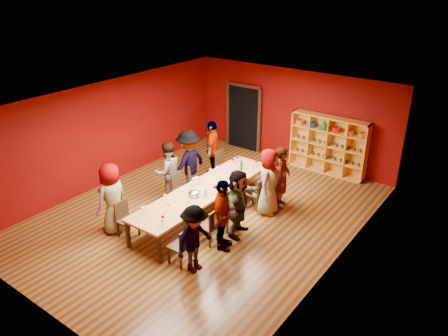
{
  "coord_description": "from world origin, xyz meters",
  "views": [
    {
      "loc": [
        6.2,
        -7.57,
        5.82
      ],
      "look_at": [
        0.16,
        0.6,
        1.15
      ],
      "focal_mm": 35.0,
      "sensor_mm": 36.0,
      "label": 1
    }
  ],
  "objects": [
    {
      "name": "chair_person_right_1",
      "position": [
        0.91,
        -0.91,
        0.5
      ],
      "size": [
        0.42,
        0.42,
        0.89
      ],
      "color": "black",
      "rests_on": "ground"
    },
    {
      "name": "wine_glass_5",
      "position": [
        -0.03,
        -0.47,
        0.91
      ],
      "size": [
        0.09,
        0.09,
        0.22
      ],
      "color": "white",
      "rests_on": "tasting_table"
    },
    {
      "name": "wine_glass_20",
      "position": [
        0.27,
        -0.95,
        0.88
      ],
      "size": [
        0.07,
        0.07,
        0.19
      ],
      "color": "white",
      "rests_on": "tasting_table"
    },
    {
      "name": "wine_glass_8",
      "position": [
        0.15,
        0.43,
        0.9
      ],
      "size": [
        0.08,
        0.08,
        0.21
      ],
      "color": "white",
      "rests_on": "tasting_table"
    },
    {
      "name": "wine_glass_1",
      "position": [
        -0.13,
        1.25,
        0.91
      ],
      "size": [
        0.09,
        0.09,
        0.22
      ],
      "color": "white",
      "rests_on": "tasting_table"
    },
    {
      "name": "person_right_0",
      "position": [
        1.26,
        -1.89,
        0.77
      ],
      "size": [
        0.46,
        1.01,
        1.53
      ],
      "primitive_type": "imported",
      "rotation": [
        0.0,
        0.0,
        1.51
      ],
      "color": "#5E88C2",
      "rests_on": "ground"
    },
    {
      "name": "shelving_unit",
      "position": [
        1.4,
        4.32,
        0.98
      ],
      "size": [
        2.4,
        0.4,
        1.8
      ],
      "color": "gold",
      "rests_on": "ground"
    },
    {
      "name": "wine_glass_17",
      "position": [
        0.27,
        -1.79,
        0.89
      ],
      "size": [
        0.08,
        0.08,
        0.19
      ],
      "color": "white",
      "rests_on": "tasting_table"
    },
    {
      "name": "room_shell",
      "position": [
        0.0,
        0.0,
        1.5
      ],
      "size": [
        7.1,
        9.1,
        3.04
      ],
      "color": "#513615",
      "rests_on": "ground"
    },
    {
      "name": "chair_person_right_3",
      "position": [
        0.91,
        1.07,
        0.5
      ],
      "size": [
        0.42,
        0.42,
        0.89
      ],
      "color": "black",
      "rests_on": "ground"
    },
    {
      "name": "person_right_2",
      "position": [
        1.19,
        -0.23,
        0.84
      ],
      "size": [
        0.74,
        1.61,
        1.67
      ],
      "primitive_type": "imported",
      "rotation": [
        0.0,
        0.0,
        1.77
      ],
      "color": "pink",
      "rests_on": "ground"
    },
    {
      "name": "wine_glass_12",
      "position": [
        0.3,
        1.94,
        0.89
      ],
      "size": [
        0.08,
        0.08,
        0.2
      ],
      "color": "white",
      "rests_on": "tasting_table"
    },
    {
      "name": "person_left_2",
      "position": [
        -1.33,
        0.07,
        0.83
      ],
      "size": [
        0.7,
        0.91,
        1.67
      ],
      "primitive_type": "imported",
      "rotation": [
        0.0,
        0.0,
        -1.93
      ],
      "color": "beige",
      "rests_on": "ground"
    },
    {
      "name": "wine_glass_14",
      "position": [
        -0.32,
        0.93,
        0.9
      ],
      "size": [
        0.08,
        0.08,
        0.2
      ],
      "color": "white",
      "rests_on": "tasting_table"
    },
    {
      "name": "chair_person_right_2",
      "position": [
        0.91,
        -0.23,
        0.5
      ],
      "size": [
        0.42,
        0.42,
        0.89
      ],
      "color": "black",
      "rests_on": "ground"
    },
    {
      "name": "wine_glass_2",
      "position": [
        0.28,
        -0.72,
        0.88
      ],
      "size": [
        0.07,
        0.07,
        0.18
      ],
      "color": "white",
      "rests_on": "tasting_table"
    },
    {
      "name": "chair_person_left_3",
      "position": [
        -0.91,
        0.75,
        0.5
      ],
      "size": [
        0.42,
        0.42,
        0.89
      ],
      "color": "black",
      "rests_on": "ground"
    },
    {
      "name": "person_left_0",
      "position": [
        -1.31,
        -1.86,
        0.88
      ],
      "size": [
        0.52,
        0.88,
        1.75
      ],
      "primitive_type": "imported",
      "rotation": [
        0.0,
        0.0,
        -1.51
      ],
      "color": "#131B36",
      "rests_on": "ground"
    },
    {
      "name": "wine_glass_15",
      "position": [
        -0.32,
        -1.82,
        0.91
      ],
      "size": [
        0.09,
        0.09,
        0.22
      ],
      "color": "white",
      "rests_on": "tasting_table"
    },
    {
      "name": "wine_glass_16",
      "position": [
        -0.37,
        -1.04,
        0.88
      ],
      "size": [
        0.07,
        0.07,
        0.18
      ],
      "color": "white",
      "rests_on": "tasting_table"
    },
    {
      "name": "wine_glass_3",
      "position": [
        -0.28,
        0.16,
        0.9
      ],
      "size": [
        0.08,
        0.08,
        0.2
      ],
      "color": "white",
      "rests_on": "tasting_table"
    },
    {
      "name": "chair_person_left_4",
      "position": [
        -0.91,
        1.96,
        0.5
      ],
      "size": [
        0.42,
        0.42,
        0.89
      ],
      "color": "black",
      "rests_on": "ground"
    },
    {
      "name": "wine_glass_9",
      "position": [
        0.34,
        0.8,
        0.9
      ],
      "size": [
        0.08,
        0.08,
        0.2
      ],
      "color": "white",
      "rests_on": "tasting_table"
    },
    {
      "name": "wine_glass_10",
      "position": [
        -0.37,
        0.72,
        0.89
      ],
      "size": [
        0.08,
        0.08,
        0.2
      ],
      "color": "white",
      "rests_on": "tasting_table"
    },
    {
      "name": "person_right_3",
      "position": [
        1.22,
        1.07,
        0.88
      ],
      "size": [
        0.63,
        0.94,
        1.76
      ],
      "primitive_type": "imported",
      "rotation": [
        0.0,
        0.0,
        1.77
      ],
      "color": "tan",
      "rests_on": "ground"
    },
    {
      "name": "wine_glass_7",
      "position": [
        -0.29,
        1.63,
        0.91
      ],
      "size": [
        0.09,
        0.09,
        0.21
      ],
      "color": "white",
      "rests_on": "tasting_table"
    },
    {
      "name": "wine_glass_0",
      "position": [
        -0.36,
        -0.0,
        0.9
      ],
      "size": [
        0.08,
        0.08,
        0.21
      ],
      "color": "white",
      "rests_on": "tasting_table"
    },
    {
      "name": "carafe_a",
      "position": [
        -0.28,
        0.01,
        0.87
      ],
      "size": [
        0.12,
        0.12,
        0.26
      ],
      "color": "white",
      "rests_on": "tasting_table"
    },
    {
      "name": "wine_glass_6",
      "position": [
        -0.34,
        -1.71,
        0.88
      ],
      "size": [
        0.07,
        0.07,
        0.18
      ],
      "color": "white",
      "rests_on": "tasting_table"
    },
    {
      "name": "chair_person_left_0",
      "position": [
        -0.91,
        -1.86,
        0.5
      ],
      "size": [
        0.42,
        0.42,
        0.89
      ],
      "color": "black",
      "rests_on": "ground"
    },
    {
      "name": "person_left_3",
      "position": [
        -1.16,
        0.75,
        0.91
      ],
      "size": [
        0.57,
        1.21,
        1.83
      ],
      "primitive_type": "imported",
      "rotation": [
        0.0,
        0.0,
        -1.64
      ],
      "color": "#527FAA",
      "rests_on": "ground"
    },
    {
      "name": "tasting_table",
      "position": [
        0.0,
        0.0,
        0.7
      ],
      "size": [
        1.1,
        4.5,
        0.75
      ],
      "color": "#B27D4A",
      "rests_on": "ground"
    },
    {
      "name": "chair_person_right_0",
      "position": [
        0.91,
        -1.89,
        0.5
      ],
      "size": [
        0.42,
        0.42,
        0.89
      ],
      "color": "black",
      "rests_on": "ground"
    },
    {
      "name": "carafe_b",
      "position": [
        0.25,
        -0.28,
        0.86
      ],
      "size": [
        0.11,
        0.11,
        0.24
      ],
      "color": "white",
      "rests_on": "tasting_table"
    },
    {
      "name": "chair_person_left_2",
      "position": [
        -0.91,
        0.07,
        0.5
      ],
      "size": [
        0.42,
        0.42,
        0.89
      ],
      "color": "black",
      "rests_on": "ground"
    },
    {
      "name": "doorway",
      "position": [
        -1.8,
        4.43,
        1.12
      ],
      "size": [
        1.4,
        0.17,
        2.3
      ],
      "color": "black",
      "rests_on": "ground"
    },
    {
      "name": "person_left_4",
      "position": [
        -1.27,
        1.96,
        0.88
      ],
      "size": [
        0.86,
        1.14,
        1.77
      ],
      "primitive_type": "imported",
      "rotation": [
        0.0,
        0.0,
        -1.14
      ],
      "color": "#141B37",
      "rests_on": "ground"
    },
    {
      "name": "wine_glass_11",
      "position": [
        0.34,
        -0.03,
        0.91
      ],
      "size": [
        0.09,
        0.09,
        0.21
      ],
      "color": "white",
      "rests_on": "tasting_table"
    },
    {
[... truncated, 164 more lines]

